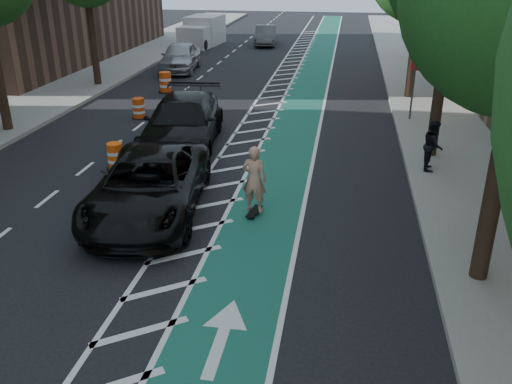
% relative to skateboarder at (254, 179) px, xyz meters
% --- Properties ---
extents(ground, '(120.00, 120.00, 0.00)m').
position_rel_skateboarder_xyz_m(ground, '(-2.74, -2.39, -1.01)').
color(ground, black).
rests_on(ground, ground).
extents(bike_lane, '(2.00, 90.00, 0.01)m').
position_rel_skateboarder_xyz_m(bike_lane, '(0.26, 7.61, -1.00)').
color(bike_lane, '#164F41').
rests_on(bike_lane, ground).
extents(buffer_strip, '(1.40, 90.00, 0.01)m').
position_rel_skateboarder_xyz_m(buffer_strip, '(-1.24, 7.61, -1.00)').
color(buffer_strip, silver).
rests_on(buffer_strip, ground).
extents(sidewalk_right, '(5.00, 90.00, 0.15)m').
position_rel_skateboarder_xyz_m(sidewalk_right, '(6.76, 7.61, -0.93)').
color(sidewalk_right, gray).
rests_on(sidewalk_right, ground).
extents(sidewalk_left, '(5.00, 90.00, 0.15)m').
position_rel_skateboarder_xyz_m(sidewalk_left, '(-12.24, 7.61, -0.93)').
color(sidewalk_left, gray).
rests_on(sidewalk_left, ground).
extents(curb_right, '(0.12, 90.00, 0.16)m').
position_rel_skateboarder_xyz_m(curb_right, '(4.31, 7.61, -0.93)').
color(curb_right, gray).
rests_on(curb_right, ground).
extents(curb_left, '(0.12, 90.00, 0.16)m').
position_rel_skateboarder_xyz_m(curb_left, '(-9.79, 7.61, -0.93)').
color(curb_left, gray).
rests_on(curb_left, ground).
extents(sign_post, '(0.35, 0.08, 2.47)m').
position_rel_skateboarder_xyz_m(sign_post, '(4.86, 9.61, 0.34)').
color(sign_post, '#4C4C4C').
rests_on(sign_post, ground).
extents(skateboard, '(0.35, 0.82, 0.11)m').
position_rel_skateboarder_xyz_m(skateboard, '(0.00, 0.00, -0.92)').
color(skateboard, black).
rests_on(skateboard, ground).
extents(skateboarder, '(0.72, 0.54, 1.80)m').
position_rel_skateboarder_xyz_m(skateboarder, '(0.00, 0.00, 0.00)').
color(skateboarder, tan).
rests_on(skateboarder, skateboard).
extents(suv_near, '(3.32, 6.02, 1.60)m').
position_rel_skateboarder_xyz_m(suv_near, '(-2.74, -0.34, -0.21)').
color(suv_near, black).
rests_on(suv_near, ground).
extents(suv_far, '(3.12, 6.27, 1.75)m').
position_rel_skateboarder_xyz_m(suv_far, '(-3.44, 5.11, -0.13)').
color(suv_far, black).
rests_on(suv_far, ground).
extents(car_silver, '(2.41, 5.00, 1.65)m').
position_rel_skateboarder_xyz_m(car_silver, '(-7.62, 18.67, -0.18)').
color(car_silver, '#A8A7AD').
rests_on(car_silver, ground).
extents(car_grey, '(1.95, 4.49, 1.43)m').
position_rel_skateboarder_xyz_m(car_grey, '(-4.11, 29.66, -0.29)').
color(car_grey, '#505054').
rests_on(car_grey, ground).
extents(pedestrian, '(0.67, 0.81, 1.56)m').
position_rel_skateboarder_xyz_m(pedestrian, '(4.96, 3.82, -0.08)').
color(pedestrian, black).
rests_on(pedestrian, sidewalk_right).
extents(box_truck, '(2.66, 5.23, 2.11)m').
position_rel_skateboarder_xyz_m(box_truck, '(-8.88, 28.75, -0.04)').
color(box_truck, silver).
rests_on(box_truck, ground).
extents(barrel_a, '(0.63, 0.63, 0.86)m').
position_rel_skateboarder_xyz_m(barrel_a, '(-4.94, 2.60, -0.60)').
color(barrel_a, '#FF560D').
rests_on(barrel_a, ground).
extents(barrel_b, '(0.63, 0.63, 0.85)m').
position_rel_skateboarder_xyz_m(barrel_b, '(-6.34, 8.38, -0.60)').
color(barrel_b, '#DF410B').
rests_on(barrel_b, ground).
extents(barrel_c, '(0.74, 0.74, 1.01)m').
position_rel_skateboarder_xyz_m(barrel_c, '(-6.74, 13.17, -0.53)').
color(barrel_c, '#ED460C').
rests_on(barrel_c, ground).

